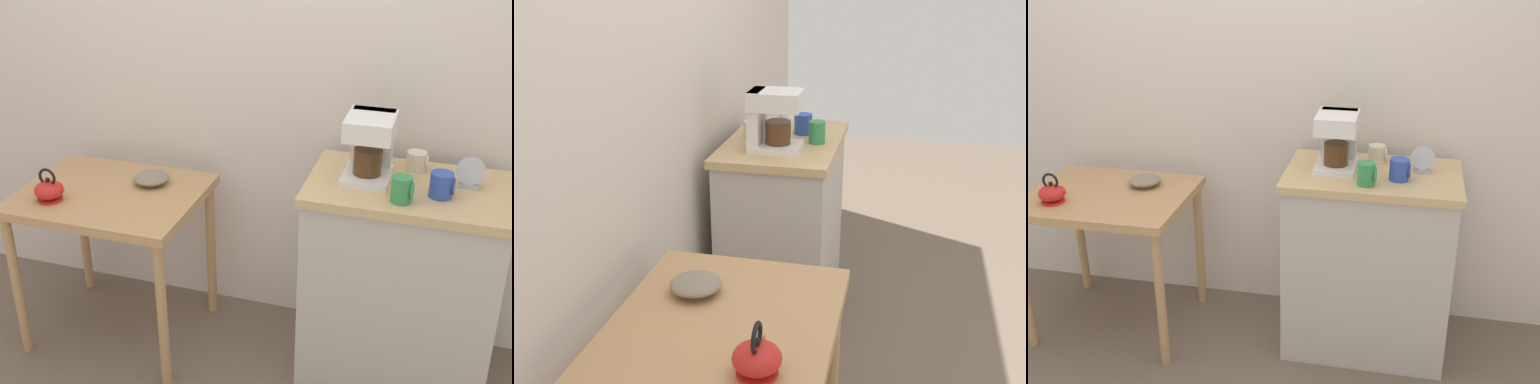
# 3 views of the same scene
# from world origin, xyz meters

# --- Properties ---
(ground_plane) EXTENTS (8.00, 8.00, 0.00)m
(ground_plane) POSITION_xyz_m (0.00, 0.00, 0.00)
(ground_plane) COLOR #6B5B4C
(back_wall) EXTENTS (4.40, 0.10, 2.80)m
(back_wall) POSITION_xyz_m (0.10, 0.43, 1.40)
(back_wall) COLOR silver
(back_wall) RESTS_ON ground_plane
(wooden_table) EXTENTS (0.78, 0.63, 0.73)m
(wooden_table) POSITION_xyz_m (-0.57, -0.02, 0.63)
(wooden_table) COLOR tan
(wooden_table) RESTS_ON ground_plane
(kitchen_counter) EXTENTS (0.78, 0.51, 0.90)m
(kitchen_counter) POSITION_xyz_m (0.68, 0.07, 0.45)
(kitchen_counter) COLOR #BCB7AD
(kitchen_counter) RESTS_ON ground_plane
(bowl_stoneware) EXTENTS (0.16, 0.16, 0.05)m
(bowl_stoneware) POSITION_xyz_m (-0.44, 0.10, 0.76)
(bowl_stoneware) COLOR gray
(bowl_stoneware) RESTS_ON wooden_table
(teakettle) EXTENTS (0.15, 0.12, 0.15)m
(teakettle) POSITION_xyz_m (-0.77, -0.17, 0.78)
(teakettle) COLOR red
(teakettle) RESTS_ON wooden_table
(coffee_maker) EXTENTS (0.18, 0.22, 0.26)m
(coffee_maker) POSITION_xyz_m (0.52, 0.09, 1.05)
(coffee_maker) COLOR white
(coffee_maker) RESTS_ON kitchen_counter
(mug_tall_green) EXTENTS (0.08, 0.07, 0.10)m
(mug_tall_green) POSITION_xyz_m (0.67, -0.09, 0.95)
(mug_tall_green) COLOR #338C4C
(mug_tall_green) RESTS_ON kitchen_counter
(mug_small_cream) EXTENTS (0.09, 0.08, 0.08)m
(mug_small_cream) POSITION_xyz_m (0.69, 0.22, 0.94)
(mug_small_cream) COLOR beige
(mug_small_cream) RESTS_ON kitchen_counter
(mug_blue) EXTENTS (0.09, 0.08, 0.10)m
(mug_blue) POSITION_xyz_m (0.80, 0.00, 0.95)
(mug_blue) COLOR #2D4CAD
(mug_blue) RESTS_ON kitchen_counter
(table_clock) EXTENTS (0.11, 0.05, 0.12)m
(table_clock) POSITION_xyz_m (0.90, 0.12, 0.96)
(table_clock) COLOR #B2B5BA
(table_clock) RESTS_ON kitchen_counter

